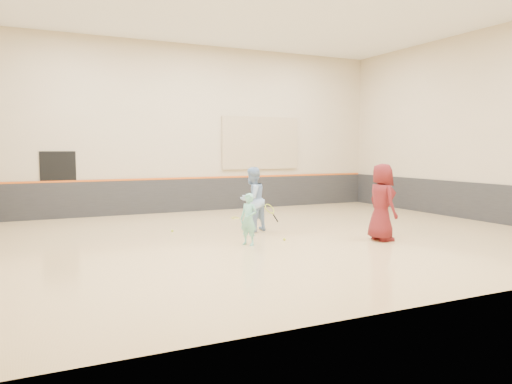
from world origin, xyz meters
name	(u,v)px	position (x,y,z in m)	size (l,w,h in m)	color
room	(265,206)	(0.00, 0.00, 0.81)	(15.04, 12.04, 6.22)	tan
wainscot_back	(191,195)	(0.00, 5.97, 0.60)	(14.90, 0.04, 1.20)	#232326
wainscot_right	(473,201)	(7.47, 0.00, 0.60)	(0.04, 11.90, 1.20)	#232326
accent_stripe	(191,178)	(0.00, 5.96, 1.22)	(14.90, 0.03, 0.06)	#D85914
acoustic_panel	(261,143)	(2.80, 5.95, 2.50)	(3.20, 0.08, 2.00)	tan
doorway	(59,185)	(-4.50, 5.98, 1.10)	(1.10, 0.05, 2.20)	black
girl	(249,219)	(-0.79, -0.72, 0.62)	(0.45, 0.30, 1.24)	#79D3BC
instructor	(252,199)	(0.11, 0.99, 0.89)	(0.87, 0.67, 1.78)	#91B3E0
young_man	(382,202)	(2.44, -1.61, 0.96)	(0.94, 0.61, 1.92)	maroon
held_racket	(270,209)	(0.47, 0.66, 0.65)	(0.49, 0.49, 0.58)	#B4C82C
spare_racket	(235,216)	(0.71, 3.57, 0.06)	(0.62, 0.62, 0.13)	gold
ball_under_racket	(284,239)	(0.24, -0.60, 0.03)	(0.07, 0.07, 0.07)	#E1EE37
ball_in_hand	(393,195)	(2.69, -1.71, 1.15)	(0.07, 0.07, 0.07)	#B1CF30
ball_beside_spare	(172,231)	(-1.92, 1.86, 0.03)	(0.07, 0.07, 0.07)	#BAD631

